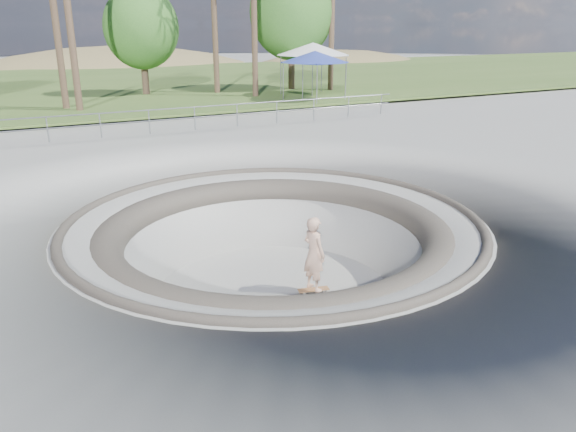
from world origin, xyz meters
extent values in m
plane|color=#969591|center=(0.00, 0.00, 0.00)|extent=(180.00, 180.00, 0.00)
torus|color=#969591|center=(0.00, 0.00, -2.00)|extent=(14.00, 14.00, 4.00)
cylinder|color=#969591|center=(0.00, 0.00, -1.95)|extent=(6.60, 6.60, 0.10)
torus|color=#4C463D|center=(0.00, 0.00, -0.02)|extent=(10.24, 10.24, 0.24)
torus|color=#4C463D|center=(0.00, 0.00, -0.45)|extent=(8.91, 8.91, 0.81)
cube|color=#3E5923|center=(0.00, 34.00, 0.22)|extent=(180.00, 36.00, 0.12)
ellipsoid|color=olive|center=(8.00, 60.00, -7.87)|extent=(61.60, 44.00, 28.60)
ellipsoid|color=olive|center=(35.00, 52.00, -5.36)|extent=(42.00, 30.00, 19.50)
cylinder|color=gray|center=(0.00, 12.00, 1.17)|extent=(25.00, 0.05, 0.05)
cylinder|color=gray|center=(0.00, 12.00, 0.72)|extent=(25.00, 0.05, 0.05)
cube|color=#935B3A|center=(0.85, -0.53, -1.83)|extent=(0.83, 0.41, 0.02)
cylinder|color=#ACACB1|center=(0.85, -0.53, -1.86)|extent=(0.07, 0.17, 0.04)
cylinder|color=#ACACB1|center=(0.85, -0.53, -1.86)|extent=(0.07, 0.17, 0.04)
cylinder|color=beige|center=(0.85, -0.53, -1.87)|extent=(0.07, 0.04, 0.06)
cylinder|color=beige|center=(0.85, -0.53, -1.87)|extent=(0.07, 0.04, 0.06)
cylinder|color=beige|center=(0.85, -0.53, -1.87)|extent=(0.07, 0.04, 0.06)
cylinder|color=beige|center=(0.85, -0.53, -1.87)|extent=(0.07, 0.04, 0.06)
imported|color=#D3A489|center=(0.85, -0.53, -0.85)|extent=(0.59, 0.78, 1.94)
cylinder|color=gray|center=(10.95, 18.45, 1.47)|extent=(0.06, 0.06, 2.37)
cylinder|color=gray|center=(13.97, 18.45, 1.47)|extent=(0.06, 0.06, 2.37)
cylinder|color=gray|center=(10.95, 21.47, 1.47)|extent=(0.06, 0.06, 2.37)
cylinder|color=gray|center=(13.97, 21.47, 1.47)|extent=(0.06, 0.06, 2.37)
cube|color=silver|center=(12.46, 19.96, 2.76)|extent=(3.28, 3.28, 0.08)
cone|color=silver|center=(12.46, 19.96, 3.14)|extent=(6.40, 6.40, 0.75)
cylinder|color=gray|center=(10.16, 16.68, 1.32)|extent=(0.06, 0.06, 2.08)
cylinder|color=gray|center=(12.80, 16.68, 1.32)|extent=(0.06, 0.06, 2.08)
cylinder|color=gray|center=(10.16, 19.32, 1.32)|extent=(0.06, 0.06, 2.08)
cylinder|color=gray|center=(12.80, 19.32, 1.32)|extent=(0.06, 0.06, 2.08)
cube|color=#293A97|center=(11.48, 18.00, 2.45)|extent=(3.61, 3.61, 0.08)
cone|color=#293A97|center=(11.48, 18.00, 2.78)|extent=(5.30, 5.30, 0.66)
cylinder|color=brown|center=(-2.27, 20.99, 5.02)|extent=(0.36, 0.36, 9.69)
cylinder|color=brown|center=(7.61, 24.24, 4.08)|extent=(0.36, 0.36, 7.83)
cylinder|color=brown|center=(9.07, 21.27, 5.89)|extent=(0.36, 0.36, 11.44)
cylinder|color=brown|center=(15.14, 22.15, 4.98)|extent=(0.36, 0.36, 9.61)
cylinder|color=brown|center=(3.19, 25.50, 2.14)|extent=(0.44, 0.44, 3.94)
ellipsoid|color=#2E6322|center=(3.19, 25.50, 4.39)|extent=(4.70, 4.28, 5.13)
cylinder|color=brown|center=(13.02, 23.90, 2.60)|extent=(0.44, 0.44, 4.85)
ellipsoid|color=#2E6322|center=(13.02, 23.90, 5.37)|extent=(5.80, 5.27, 6.32)
camera|label=1|loc=(-5.66, -11.72, 4.58)|focal=35.00mm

